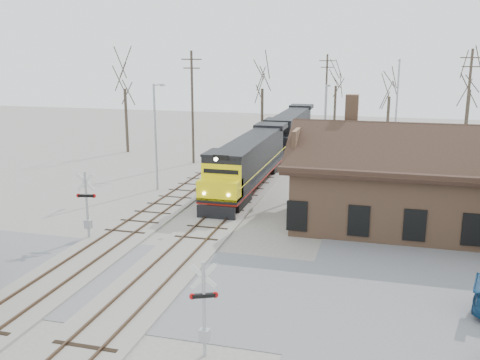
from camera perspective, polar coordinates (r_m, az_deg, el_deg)
name	(u,v)px	position (r m, az deg, el deg)	size (l,w,h in m)	color
ground	(153,282)	(25.85, -9.27, -10.73)	(140.00, 140.00, 0.00)	#9D988E
road	(153,282)	(25.85, -9.27, -10.70)	(60.00, 9.00, 0.03)	slate
track_main	(237,198)	(39.16, -0.28, -1.98)	(3.40, 90.00, 0.24)	#9D988E
track_siding	(180,194)	(40.54, -6.43, -1.53)	(3.40, 90.00, 0.24)	#9D988E
depot	(413,188)	(34.42, 17.95, -0.81)	(15.20, 9.31, 7.90)	#886046
locomotive_lead	(249,162)	(41.88, 0.95, 1.95)	(2.74, 18.33, 4.07)	black
locomotive_trailing	(290,129)	(59.84, 5.32, 5.41)	(2.74, 18.33, 3.85)	black
crossbuck_near	(204,312)	(19.24, -3.85, -13.85)	(0.96, 0.49, 3.57)	#A5A8AD
crossbuck_far	(87,208)	(31.71, -16.00, -2.87)	(1.13, 0.31, 3.99)	#A5A8AD
streetlight_a	(156,131)	(41.69, -8.94, 5.21)	(0.25, 2.04, 8.19)	#A5A8AD
streetlight_b	(325,131)	(41.42, 9.05, 5.14)	(0.25, 2.04, 8.17)	#A5A8AD
streetlight_c	(397,104)	(55.42, 16.37, 7.75)	(0.25, 2.04, 9.86)	#A5A8AD
utility_pole_a	(192,106)	(51.27, -5.10, 7.90)	(2.00, 0.24, 10.64)	#382D23
utility_pole_b	(326,94)	(68.96, 9.17, 9.05)	(2.00, 0.24, 10.24)	#382D23
utility_pole_c	(467,106)	(54.04, 23.07, 7.26)	(2.00, 0.24, 10.81)	#382D23
tree_a	(124,78)	(58.14, -12.24, 10.57)	(4.49, 4.49, 11.01)	#382D23
tree_b	(262,79)	(60.35, 2.40, 10.72)	(4.35, 4.35, 10.66)	#382D23
tree_c	(336,78)	(72.23, 10.22, 10.65)	(4.11, 4.11, 10.07)	#382D23
tree_d	(390,88)	(62.42, 15.68, 9.40)	(3.77, 3.77, 9.23)	#382D23
tree_e	(471,78)	(58.84, 23.39, 9.93)	(4.56, 4.56, 11.17)	#382D23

